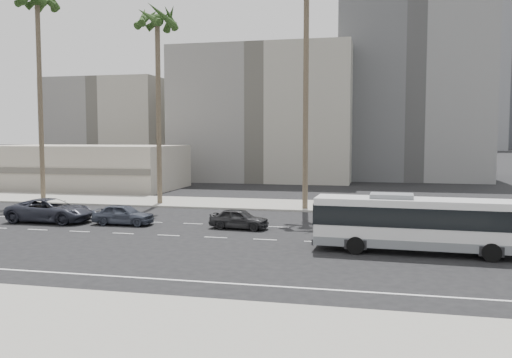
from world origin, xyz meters
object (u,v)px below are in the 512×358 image
(car_b, at_px, (123,214))
(car_c, at_px, (51,210))
(city_bus, at_px, (418,222))
(car_a, at_px, (239,219))
(palm_far, at_px, (37,4))
(palm_mid, at_px, (157,24))

(car_b, height_order, car_c, car_c)
(city_bus, bearing_deg, car_a, 157.63)
(city_bus, distance_m, palm_far, 40.06)
(car_c, bearing_deg, palm_mid, -19.10)
(car_c, height_order, palm_far, palm_far)
(city_bus, height_order, car_a, city_bus)
(city_bus, height_order, palm_far, palm_far)
(car_a, relative_size, car_c, 0.65)
(palm_mid, xyz_separation_m, palm_far, (-12.00, 0.56, 2.49))
(car_c, bearing_deg, city_bus, -101.07)
(car_b, bearing_deg, palm_mid, 9.08)
(car_a, xyz_separation_m, car_b, (-8.13, -0.17, 0.05))
(palm_mid, bearing_deg, palm_far, 177.34)
(car_b, bearing_deg, car_c, 90.45)
(car_a, relative_size, car_b, 0.93)
(car_b, bearing_deg, car_a, -89.50)
(palm_mid, bearing_deg, city_bus, -36.58)
(city_bus, xyz_separation_m, car_c, (-24.48, 4.75, -0.76))
(city_bus, relative_size, car_a, 2.75)
(car_a, height_order, car_b, car_b)
(city_bus, xyz_separation_m, palm_far, (-32.80, 15.99, 16.54))
(car_c, height_order, palm_mid, palm_mid)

